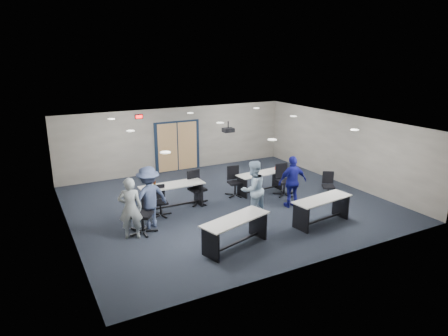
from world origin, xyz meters
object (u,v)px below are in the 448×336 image
table_back_right (261,179)px  chair_loose_left (142,213)px  table_front_right (322,206)px  table_back_left (172,192)px  chair_back_c (235,182)px  person_navy (292,182)px  chair_back_d (284,180)px  person_gray (130,208)px  chair_loose_right (329,186)px  person_lightblue (253,189)px  chair_back_a (160,201)px  person_back (149,197)px  chair_back_b (197,188)px  table_front_left (236,228)px

table_back_right → chair_loose_left: (-4.78, -1.30, 0.09)m
table_front_right → chair_loose_left: size_ratio=1.68×
table_back_left → table_front_right: bearing=-41.7°
table_front_right → chair_back_c: bearing=101.2°
table_front_right → chair_loose_left: 5.22m
person_navy → chair_loose_left: bearing=2.9°
table_back_left → table_back_right: (3.41, 0.02, -0.07)m
chair_back_d → person_gray: 5.79m
table_back_left → chair_back_d: table_back_left is taller
chair_loose_right → person_navy: size_ratio=0.54×
chair_back_c → person_lightblue: size_ratio=0.58×
chair_back_a → person_lightblue: (2.49, -1.41, 0.42)m
chair_loose_right → person_back: (-6.24, 0.60, 0.45)m
chair_back_a → person_back: (-0.55, -0.65, 0.44)m
table_front_right → chair_back_b: (-2.59, 3.18, 0.02)m
chair_back_a → person_lightblue: bearing=-23.3°
table_front_right → chair_loose_right: chair_loose_right is taller
person_gray → chair_back_b: bearing=-131.8°
chair_loose_right → chair_back_a: bearing=-160.9°
chair_back_c → person_gray: (-4.15, -1.60, 0.34)m
table_front_right → person_gray: 5.51m
chair_back_b → chair_loose_right: (4.24, -1.64, -0.10)m
chair_back_b → chair_back_c: size_ratio=1.07×
table_front_right → table_back_right: (-0.10, 3.15, -0.03)m
table_front_left → person_gray: size_ratio=1.20×
chair_back_b → chair_loose_left: chair_loose_left is taller
chair_back_a → chair_back_d: bearing=2.8°
table_back_right → table_front_right: bearing=-93.0°
chair_back_b → chair_loose_left: (-2.29, -1.33, 0.04)m
person_navy → chair_back_d: bearing=-106.1°
table_front_left → table_back_left: size_ratio=1.01×
table_front_right → chair_back_c: chair_back_c is taller
table_front_right → person_navy: (0.05, 1.50, 0.32)m
table_back_left → person_back: 1.50m
chair_back_d → person_lightblue: 2.34m
chair_back_d → person_navy: bearing=-108.6°
table_front_left → chair_back_d: size_ratio=1.87×
chair_loose_left → table_back_left: bearing=-10.4°
table_front_left → person_lightblue: bearing=29.4°
chair_back_b → person_gray: 3.06m
chair_back_b → chair_back_d: chair_back_b is taller
chair_back_a → chair_loose_right: 5.82m
table_front_left → chair_back_a: (-1.03, 2.91, -0.07)m
chair_back_c → chair_loose_right: size_ratio=1.14×
table_back_left → person_lightblue: (1.96, -1.76, 0.32)m
chair_back_c → person_navy: 2.13m
chair_loose_left → person_navy: 4.95m
table_back_right → chair_back_b: size_ratio=1.66×
table_back_right → person_back: 4.61m
chair_back_c → person_back: bearing=-153.6°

